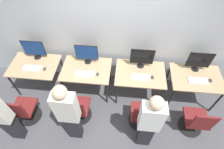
{
  "coord_description": "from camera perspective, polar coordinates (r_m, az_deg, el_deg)",
  "views": [
    {
      "loc": [
        0.21,
        -1.99,
        3.54
      ],
      "look_at": [
        0.0,
        0.15,
        0.9
      ],
      "focal_mm": 28.0,
      "sensor_mm": 36.0,
      "label": 1
    }
  ],
  "objects": [
    {
      "name": "monitor_far_right",
      "position": [
        3.92,
        26.64,
        3.96
      ],
      "size": [
        0.48,
        0.15,
        0.46
      ],
      "color": "black",
      "rests_on": "desk_far_right"
    },
    {
      "name": "desk_far_right",
      "position": [
        4.01,
        25.56,
        -1.57
      ],
      "size": [
        1.03,
        0.73,
        0.75
      ],
      "color": "tan",
      "rests_on": "ground_plane"
    },
    {
      "name": "desk_right",
      "position": [
        3.74,
        9.11,
        -0.36
      ],
      "size": [
        1.03,
        0.73,
        0.75
      ],
      "color": "tan",
      "rests_on": "ground_plane"
    },
    {
      "name": "desk_left",
      "position": [
        3.8,
        -8.3,
        0.96
      ],
      "size": [
        1.03,
        0.73,
        0.75
      ],
      "color": "tan",
      "rests_on": "ground_plane"
    },
    {
      "name": "keyboard_far_right",
      "position": [
        3.89,
        26.3,
        -1.83
      ],
      "size": [
        0.38,
        0.17,
        0.02
      ],
      "color": "silver",
      "rests_on": "desk_far_right"
    },
    {
      "name": "keyboard_right",
      "position": [
        3.58,
        9.3,
        -0.9
      ],
      "size": [
        0.38,
        0.17,
        0.02
      ],
      "color": "silver",
      "rests_on": "desk_right"
    },
    {
      "name": "person_far_left",
      "position": [
        3.51,
        -32.83,
        -11.18
      ],
      "size": [
        0.36,
        0.21,
        1.59
      ],
      "color": "#232328",
      "rests_on": "ground_plane"
    },
    {
      "name": "monitor_far_left",
      "position": [
        4.11,
        -24.14,
        7.59
      ],
      "size": [
        0.48,
        0.15,
        0.46
      ],
      "color": "black",
      "rests_on": "desk_far_left"
    },
    {
      "name": "mouse_far_right",
      "position": [
        4.0,
        29.5,
        -1.7
      ],
      "size": [
        0.06,
        0.09,
        0.03
      ],
      "color": "#333333",
      "rests_on": "desk_far_right"
    },
    {
      "name": "monitor_left",
      "position": [
        3.69,
        -8.27,
        6.81
      ],
      "size": [
        0.48,
        0.15,
        0.46
      ],
      "color": "black",
      "rests_on": "desk_left"
    },
    {
      "name": "monitor_right",
      "position": [
        3.62,
        9.75,
        5.47
      ],
      "size": [
        0.48,
        0.15,
        0.46
      ],
      "color": "black",
      "rests_on": "desk_right"
    },
    {
      "name": "ground_plane",
      "position": [
        4.07,
        -0.21,
        -9.67
      ],
      "size": [
        20.0,
        20.0,
        0.0
      ],
      "primitive_type": "plane",
      "color": "#4C4C51"
    },
    {
      "name": "keyboard_far_left",
      "position": [
        4.07,
        -24.69,
        1.88
      ],
      "size": [
        0.38,
        0.17,
        0.02
      ],
      "color": "silver",
      "rests_on": "desk_far_left"
    },
    {
      "name": "wall_back",
      "position": [
        3.57,
        1.15,
        14.01
      ],
      "size": [
        12.0,
        0.05,
        2.8
      ],
      "color": "#B7BCC1",
      "rests_on": "ground_plane"
    },
    {
      "name": "keyboard_left",
      "position": [
        3.63,
        -8.94,
        0.03
      ],
      "size": [
        0.38,
        0.17,
        0.02
      ],
      "color": "silver",
      "rests_on": "desk_left"
    },
    {
      "name": "office_chair_right",
      "position": [
        3.6,
        9.65,
        -13.16
      ],
      "size": [
        0.48,
        0.48,
        0.86
      ],
      "color": "black",
      "rests_on": "ground_plane"
    },
    {
      "name": "mouse_far_left",
      "position": [
        3.94,
        -21.15,
        1.73
      ],
      "size": [
        0.06,
        0.09,
        0.03
      ],
      "color": "#333333",
      "rests_on": "desk_far_left"
    },
    {
      "name": "person_left",
      "position": [
        3.04,
        -13.99,
        -12.29
      ],
      "size": [
        0.36,
        0.22,
        1.64
      ],
      "color": "#232328",
      "rests_on": "ground_plane"
    },
    {
      "name": "office_chair_left",
      "position": [
        3.67,
        -11.04,
        -11.17
      ],
      "size": [
        0.48,
        0.48,
        0.86
      ],
      "color": "black",
      "rests_on": "ground_plane"
    },
    {
      "name": "mouse_left",
      "position": [
        3.59,
        -4.73,
        0.08
      ],
      "size": [
        0.06,
        0.09,
        0.03
      ],
      "color": "#333333",
      "rests_on": "desk_left"
    },
    {
      "name": "office_chair_far_right",
      "position": [
        3.85,
        25.65,
        -13.77
      ],
      "size": [
        0.48,
        0.48,
        0.86
      ],
      "color": "black",
      "rests_on": "ground_plane"
    },
    {
      "name": "mouse_right",
      "position": [
        3.62,
        13.1,
        -0.91
      ],
      "size": [
        0.06,
        0.09,
        0.03
      ],
      "color": "#333333",
      "rests_on": "desk_right"
    },
    {
      "name": "person_right",
      "position": [
        2.98,
        12.03,
        -15.1
      ],
      "size": [
        0.36,
        0.21,
        1.59
      ],
      "color": "#232328",
      "rests_on": "ground_plane"
    },
    {
      "name": "office_chair_far_left",
      "position": [
        4.02,
        -26.88,
        -10.46
      ],
      "size": [
        0.48,
        0.48,
        0.86
      ],
      "color": "black",
      "rests_on": "ground_plane"
    },
    {
      "name": "desk_far_left",
      "position": [
        4.19,
        -23.78,
        2.06
      ],
      "size": [
        1.03,
        0.73,
        0.75
      ],
      "color": "tan",
      "rests_on": "ground_plane"
    }
  ]
}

